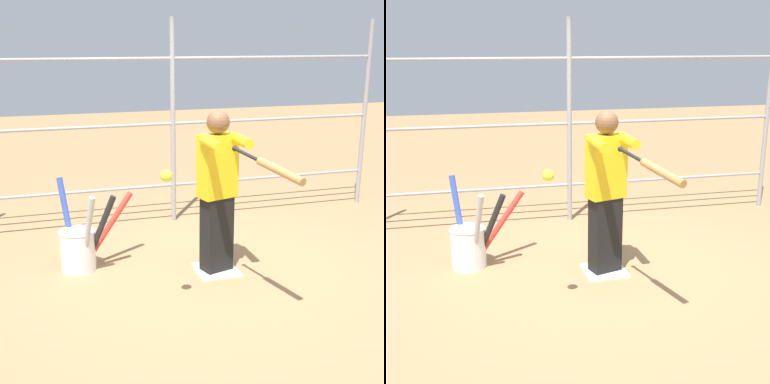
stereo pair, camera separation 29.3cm
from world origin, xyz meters
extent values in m
plane|color=#9E754C|center=(0.00, 0.00, 0.00)|extent=(24.00, 24.00, 0.00)
cube|color=white|center=(0.00, 0.00, 0.01)|extent=(0.40, 0.40, 0.02)
cylinder|color=#939399|center=(-2.64, -1.60, 1.22)|extent=(0.06, 0.06, 2.43)
cylinder|color=#939399|center=(0.00, -1.60, 1.22)|extent=(0.06, 0.06, 2.43)
cylinder|color=#939399|center=(0.00, -1.60, 0.46)|extent=(5.27, 0.04, 0.04)
cylinder|color=#939399|center=(0.00, -1.60, 1.22)|extent=(5.27, 0.04, 0.04)
cylinder|color=#939399|center=(0.00, -1.60, 1.97)|extent=(5.27, 0.04, 0.04)
cube|color=black|center=(0.00, 0.00, 0.38)|extent=(0.32, 0.25, 0.76)
cube|color=yellow|center=(0.00, 0.00, 1.05)|extent=(0.39, 0.28, 0.59)
sphere|color=brown|center=(0.00, 0.00, 1.46)|extent=(0.21, 0.21, 0.21)
cylinder|color=yellow|center=(-0.15, 0.17, 1.32)|extent=(0.09, 0.42, 0.09)
cylinder|color=yellow|center=(0.15, 0.25, 1.32)|extent=(0.09, 0.42, 0.09)
sphere|color=black|center=(0.00, 0.42, 1.30)|extent=(0.05, 0.05, 0.05)
cylinder|color=black|center=(-0.04, 0.58, 1.28)|extent=(0.12, 0.33, 0.07)
cylinder|color=#B27F42|center=(-0.16, 0.97, 1.22)|extent=(0.20, 0.50, 0.13)
sphere|color=yellow|center=(0.66, 0.68, 1.17)|extent=(0.10, 0.10, 0.10)
cylinder|color=white|center=(1.28, -0.43, 0.20)|extent=(0.34, 0.34, 0.40)
torus|color=white|center=(1.28, -0.43, 0.40)|extent=(0.35, 0.35, 0.01)
cylinder|color=#B2B2B7|center=(1.20, -0.27, 0.42)|extent=(0.19, 0.28, 0.78)
cylinder|color=black|center=(1.07, -0.38, 0.39)|extent=(0.36, 0.14, 0.72)
cylinder|color=red|center=(0.96, -0.55, 0.36)|extent=(0.58, 0.28, 0.67)
cylinder|color=#334CB2|center=(1.35, -0.60, 0.46)|extent=(0.17, 0.29, 0.85)
camera|label=1|loc=(1.63, 4.54, 2.18)|focal=50.00mm
camera|label=2|loc=(1.34, 4.62, 2.18)|focal=50.00mm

